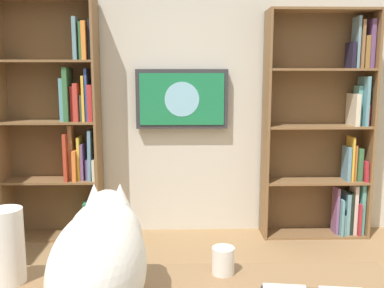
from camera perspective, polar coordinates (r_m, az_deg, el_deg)
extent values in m
cube|color=beige|center=(3.84, -1.02, 7.93)|extent=(4.52, 0.06, 2.70)
cube|color=brown|center=(4.03, 22.80, 2.22)|extent=(0.02, 0.28, 1.99)
cube|color=brown|center=(3.75, 9.96, 2.33)|extent=(0.02, 0.28, 1.99)
cube|color=brown|center=(3.99, 16.02, 2.52)|extent=(0.94, 0.01, 1.99)
cube|color=brown|center=(4.09, 15.98, -11.53)|extent=(0.89, 0.27, 0.02)
cube|color=brown|center=(3.95, 16.29, -4.82)|extent=(0.89, 0.27, 0.02)
cube|color=brown|center=(3.87, 16.61, 2.29)|extent=(0.89, 0.27, 0.02)
cube|color=brown|center=(3.84, 16.95, 9.60)|extent=(0.89, 0.27, 0.02)
cube|color=brown|center=(3.88, 17.30, 16.87)|extent=(0.89, 0.27, 0.02)
cube|color=#5AA59E|center=(4.15, 21.77, -8.06)|extent=(0.03, 0.17, 0.46)
cube|color=#AE2933|center=(4.17, 21.28, -9.17)|extent=(0.02, 0.23, 0.29)
cube|color=beige|center=(4.13, 20.98, -8.17)|extent=(0.03, 0.15, 0.45)
cube|color=black|center=(4.14, 20.41, -8.57)|extent=(0.03, 0.18, 0.39)
cube|color=#6699A9|center=(4.13, 19.95, -8.65)|extent=(0.03, 0.20, 0.37)
cube|color=#5B949F|center=(4.13, 19.56, -10.00)|extent=(0.02, 0.18, 0.19)
cube|color=#609CA7|center=(4.10, 19.22, -9.08)|extent=(0.02, 0.23, 0.33)
cube|color=#855887|center=(4.08, 18.85, -8.43)|extent=(0.02, 0.14, 0.43)
cube|color=#B42835|center=(4.08, 21.99, -3.23)|extent=(0.04, 0.23, 0.18)
cube|color=#3B6F44|center=(4.06, 21.45, -2.48)|extent=(0.04, 0.18, 0.29)
cube|color=orange|center=(4.04, 20.94, -2.31)|extent=(0.03, 0.13, 0.32)
cube|color=gold|center=(4.01, 20.61, -1.83)|extent=(0.02, 0.16, 0.39)
cube|color=#608EA6|center=(4.00, 20.17, -2.47)|extent=(0.03, 0.16, 0.30)
cube|color=#AF2A38|center=(4.01, 22.38, 3.66)|extent=(0.03, 0.14, 0.18)
cube|color=#5D97A7|center=(3.97, 22.15, 5.39)|extent=(0.03, 0.22, 0.43)
cube|color=#5FA39D|center=(3.98, 21.50, 4.87)|extent=(0.04, 0.12, 0.35)
cube|color=beige|center=(3.96, 20.97, 4.38)|extent=(0.04, 0.24, 0.28)
cube|color=#6E497B|center=(3.99, 22.97, 12.33)|extent=(0.04, 0.14, 0.41)
cube|color=olive|center=(3.98, 22.31, 11.40)|extent=(0.04, 0.16, 0.27)
cube|color=olive|center=(3.97, 21.82, 12.38)|extent=(0.02, 0.15, 0.40)
cube|color=#6F94A3|center=(3.96, 21.30, 12.64)|extent=(0.02, 0.16, 0.43)
cube|color=#201C2F|center=(3.95, 20.67, 11.14)|extent=(0.03, 0.17, 0.22)
cube|color=brown|center=(3.74, -12.66, 2.93)|extent=(0.02, 0.28, 2.08)
cube|color=brown|center=(3.98, -24.36, 2.70)|extent=(0.02, 0.28, 2.08)
cube|color=brown|center=(3.97, -18.13, 3.04)|extent=(0.84, 0.01, 2.08)
cube|color=brown|center=(4.07, -17.95, -11.73)|extent=(0.80, 0.27, 0.02)
cube|color=brown|center=(3.93, -18.31, -4.67)|extent=(0.80, 0.27, 0.02)
cube|color=brown|center=(3.84, -18.69, 2.83)|extent=(0.80, 0.27, 0.02)
cube|color=brown|center=(3.82, -19.09, 10.52)|extent=(0.80, 0.27, 0.02)
cube|color=orange|center=(3.93, -12.68, -10.00)|extent=(0.02, 0.23, 0.27)
cube|color=gold|center=(3.92, -13.14, -9.05)|extent=(0.05, 0.20, 0.41)
cube|color=#5EA2A5|center=(3.96, -13.49, -10.05)|extent=(0.02, 0.17, 0.25)
cube|color=#2F7852|center=(3.94, -13.98, -9.67)|extent=(0.03, 0.22, 0.32)
cube|color=beige|center=(3.81, -12.94, -3.25)|extent=(0.02, 0.22, 0.19)
cube|color=#5E8DAF|center=(3.79, -13.47, -1.37)|extent=(0.04, 0.21, 0.44)
cube|color=slate|center=(3.83, -13.91, -3.28)|extent=(0.03, 0.13, 0.18)
cube|color=#764F7C|center=(3.80, -14.55, -2.33)|extent=(0.02, 0.13, 0.32)
cube|color=gold|center=(3.82, -14.91, -1.83)|extent=(0.02, 0.15, 0.38)
cube|color=orange|center=(3.83, -15.39, -2.70)|extent=(0.03, 0.20, 0.26)
cube|color=#9F663D|center=(3.83, -15.95, -1.08)|extent=(0.03, 0.12, 0.48)
cube|color=#B33D27|center=(3.83, -16.46, -1.63)|extent=(0.03, 0.22, 0.41)
cube|color=red|center=(3.74, -13.35, 5.44)|extent=(0.04, 0.23, 0.31)
cube|color=#324E9B|center=(3.72, -13.99, 6.44)|extent=(0.02, 0.13, 0.44)
cube|color=gold|center=(3.73, -14.35, 5.97)|extent=(0.02, 0.15, 0.39)
cube|color=#64939E|center=(3.75, -14.60, 4.75)|extent=(0.02, 0.14, 0.22)
cube|color=#BB3B31|center=(3.76, -15.17, 5.49)|extent=(0.04, 0.22, 0.32)
cube|color=#AF2D26|center=(3.77, -15.76, 5.27)|extent=(0.03, 0.13, 0.30)
cube|color=#376D40|center=(3.78, -16.43, 6.45)|extent=(0.04, 0.22, 0.45)
cube|color=#60A3B4|center=(3.79, -17.06, 5.74)|extent=(0.03, 0.14, 0.36)
cube|color=#1B202E|center=(3.73, -13.56, 13.50)|extent=(0.03, 0.15, 0.33)
cube|color=orange|center=(3.74, -14.14, 13.33)|extent=(0.04, 0.23, 0.31)
cube|color=#36713D|center=(3.76, -14.63, 13.24)|extent=(0.02, 0.22, 0.31)
cube|color=#658D9C|center=(3.75, -15.27, 13.51)|extent=(0.03, 0.24, 0.34)
cube|color=#333338|center=(3.76, -1.37, 6.10)|extent=(0.82, 0.06, 0.52)
cube|color=#1E7F4C|center=(3.73, -1.37, 6.08)|extent=(0.75, 0.01, 0.45)
cylinder|color=#8CCCEA|center=(3.72, -1.37, 6.07)|extent=(0.31, 0.00, 0.31)
ellipsoid|color=white|center=(1.26, -12.51, -16.10)|extent=(0.27, 0.48, 0.32)
ellipsoid|color=white|center=(1.34, -11.68, -12.57)|extent=(0.23, 0.27, 0.24)
sphere|color=white|center=(1.37, -11.32, -9.14)|extent=(0.15, 0.15, 0.15)
cone|color=white|center=(1.35, -9.69, -6.95)|extent=(0.07, 0.07, 0.08)
cone|color=white|center=(1.36, -13.08, -6.89)|extent=(0.07, 0.07, 0.08)
cone|color=beige|center=(1.35, -9.72, -7.22)|extent=(0.04, 0.04, 0.06)
cone|color=beige|center=(1.36, -13.12, -7.16)|extent=(0.04, 0.04, 0.06)
cylinder|color=white|center=(1.58, -23.70, -12.52)|extent=(0.11, 0.11, 0.26)
cylinder|color=white|center=(1.55, 4.23, -15.45)|extent=(0.08, 0.08, 0.10)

